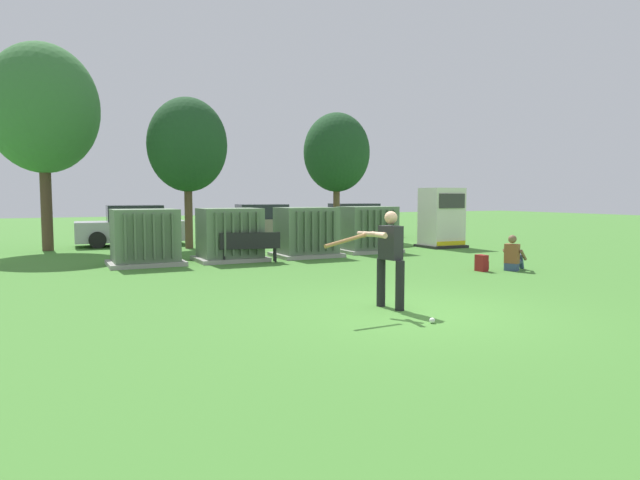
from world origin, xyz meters
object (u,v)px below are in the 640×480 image
parked_car_right_of_center (352,221)px  batter (388,254)px  transformer_west (145,238)px  transformer_east (367,230)px  transformer_mid_west (230,235)px  backpack (482,263)px  generator_enclosure (442,218)px  parked_car_leftmost (132,227)px  sports_ball (432,320)px  transformer_mid_east (306,233)px  parked_car_left_of_center (259,224)px  park_bench (250,245)px  seated_spectator (513,256)px

parked_car_right_of_center → batter: bearing=-117.0°
transformer_west → transformer_east: bearing=3.0°
transformer_mid_west → backpack: bearing=-44.7°
generator_enclosure → parked_car_leftmost: (-10.72, 6.09, -0.38)m
transformer_east → batter: bearing=-118.6°
batter → sports_ball: batter is taller
parked_car_leftmost → parked_car_right_of_center: 10.28m
generator_enclosure → transformer_mid_east: bearing=-173.3°
batter → parked_car_leftmost: bearing=99.0°
batter → parked_car_left_of_center: size_ratio=0.40×
generator_enclosure → sports_ball: generator_enclosure is taller
generator_enclosure → sports_ball: (-8.31, -10.38, -1.09)m
transformer_mid_west → backpack: 7.52m
batter → parked_car_leftmost: size_ratio=0.41×
transformer_mid_east → batter: bearing=-104.8°
transformer_east → parked_car_right_of_center: (3.09, 6.68, -0.04)m
park_bench → batter: batter is taller
generator_enclosure → backpack: bearing=-119.3°
batter → sports_ball: 1.58m
backpack → transformer_mid_west: bearing=135.3°
sports_ball → seated_spectator: seated_spectator is taller
backpack → parked_car_left_of_center: bearing=99.2°
sports_ball → backpack: (4.94, 4.36, 0.17)m
transformer_east → seated_spectator: transformer_east is taller
batter → sports_ball: size_ratio=19.33×
park_bench → parked_car_left_of_center: bearing=68.3°
parked_car_left_of_center → transformer_east: bearing=-74.2°
transformer_east → seated_spectator: 6.04m
batter → parked_car_leftmost: batter is taller
park_bench → transformer_east: bearing=14.6°
park_bench → sports_ball: size_ratio=20.49×
transformer_east → sports_ball: bearing=-115.4°
transformer_mid_east → generator_enclosure: bearing=6.7°
park_bench → seated_spectator: seated_spectator is taller
park_bench → sports_ball: (0.03, -8.81, -0.49)m
parked_car_left_of_center → parked_car_leftmost: bearing=179.2°
transformer_east → parked_car_leftmost: 9.63m
transformer_east → batter: size_ratio=1.21×
batter → seated_spectator: bearing=26.1°
sports_ball → transformer_mid_west: bearing=92.3°
transformer_mid_west → generator_enclosure: size_ratio=0.91×
parked_car_leftmost → parked_car_left_of_center: 5.39m
park_bench → parked_car_leftmost: (-2.38, 7.66, 0.22)m
transformer_west → transformer_mid_west: 2.52m
transformer_east → parked_car_leftmost: bearing=138.3°
transformer_mid_east → seated_spectator: size_ratio=2.18×
transformer_mid_east → transformer_east: size_ratio=1.00×
seated_spectator → parked_car_left_of_center: bearing=103.0°
backpack → parked_car_left_of_center: (-1.95, 12.04, 0.54)m
transformer_mid_west → sports_ball: (0.39, -9.63, -0.74)m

